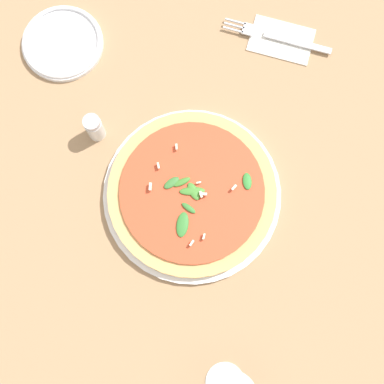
{
  "coord_description": "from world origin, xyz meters",
  "views": [
    {
      "loc": [
        -0.03,
        0.17,
        0.95
      ],
      "look_at": [
        -0.04,
        -0.03,
        0.03
      ],
      "focal_mm": 50.0,
      "sensor_mm": 36.0,
      "label": 1
    }
  ],
  "objects_px": {
    "fork": "(278,37)",
    "shaker_pepper": "(94,127)",
    "side_plate_white": "(62,43)",
    "pizza_arugula_main": "(192,194)"
  },
  "relations": [
    {
      "from": "fork",
      "to": "shaker_pepper",
      "type": "distance_m",
      "value": 0.39
    },
    {
      "from": "fork",
      "to": "side_plate_white",
      "type": "bearing_deg",
      "value": 18.0
    },
    {
      "from": "fork",
      "to": "shaker_pepper",
      "type": "bearing_deg",
      "value": 45.62
    },
    {
      "from": "fork",
      "to": "side_plate_white",
      "type": "relative_size",
      "value": 1.32
    },
    {
      "from": "shaker_pepper",
      "to": "fork",
      "type": "bearing_deg",
      "value": -153.3
    },
    {
      "from": "side_plate_white",
      "to": "shaker_pepper",
      "type": "relative_size",
      "value": 2.33
    },
    {
      "from": "fork",
      "to": "shaker_pepper",
      "type": "xyz_separation_m",
      "value": [
        0.35,
        0.18,
        0.03
      ]
    },
    {
      "from": "pizza_arugula_main",
      "to": "fork",
      "type": "distance_m",
      "value": 0.35
    },
    {
      "from": "fork",
      "to": "shaker_pepper",
      "type": "relative_size",
      "value": 3.08
    },
    {
      "from": "pizza_arugula_main",
      "to": "shaker_pepper",
      "type": "relative_size",
      "value": 4.77
    }
  ]
}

